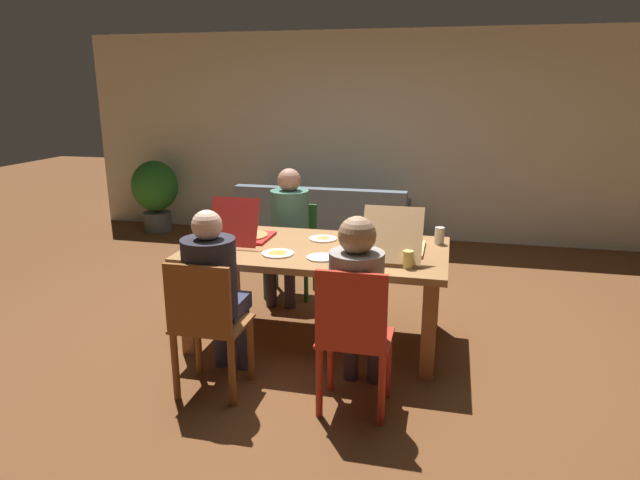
{
  "coord_description": "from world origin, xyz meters",
  "views": [
    {
      "loc": [
        0.96,
        -3.96,
        1.95
      ],
      "look_at": [
        0.0,
        0.1,
        0.79
      ],
      "focal_mm": 31.25,
      "sensor_mm": 36.0,
      "label": 1
    }
  ],
  "objects_px": {
    "pizza_box_0": "(245,234)",
    "couch": "(324,224)",
    "plate_2": "(321,258)",
    "drinking_glass_1": "(408,259)",
    "drinking_glass_0": "(439,236)",
    "plate_0": "(278,253)",
    "drinking_glass_2": "(388,229)",
    "drinking_glass_3": "(194,250)",
    "plate_1": "(323,238)",
    "chair_0": "(207,324)",
    "dining_table": "(317,260)",
    "potted_plant": "(155,190)",
    "pizza_box_1": "(395,245)",
    "person_2": "(358,295)",
    "person_1": "(288,223)",
    "chair_1": "(292,244)",
    "person_0": "(214,284)",
    "chair_2": "(353,336)"
  },
  "relations": [
    {
      "from": "plate_0",
      "to": "plate_2",
      "type": "height_order",
      "value": "plate_0"
    },
    {
      "from": "chair_0",
      "to": "chair_1",
      "type": "xyz_separation_m",
      "value": [
        -0.0,
        1.95,
        -0.01
      ]
    },
    {
      "from": "drinking_glass_2",
      "to": "drinking_glass_3",
      "type": "height_order",
      "value": "drinking_glass_2"
    },
    {
      "from": "plate_1",
      "to": "person_2",
      "type": "bearing_deg",
      "value": -66.42
    },
    {
      "from": "pizza_box_0",
      "to": "drinking_glass_2",
      "type": "relative_size",
      "value": 4.42
    },
    {
      "from": "drinking_glass_1",
      "to": "chair_1",
      "type": "bearing_deg",
      "value": 132.14
    },
    {
      "from": "chair_0",
      "to": "drinking_glass_3",
      "type": "bearing_deg",
      "value": 121.48
    },
    {
      "from": "drinking_glass_1",
      "to": "potted_plant",
      "type": "distance_m",
      "value": 4.89
    },
    {
      "from": "pizza_box_0",
      "to": "plate_1",
      "type": "relative_size",
      "value": 2.34
    },
    {
      "from": "plate_0",
      "to": "drinking_glass_0",
      "type": "distance_m",
      "value": 1.27
    },
    {
      "from": "drinking_glass_0",
      "to": "drinking_glass_1",
      "type": "height_order",
      "value": "drinking_glass_0"
    },
    {
      "from": "plate_2",
      "to": "drinking_glass_3",
      "type": "height_order",
      "value": "drinking_glass_3"
    },
    {
      "from": "couch",
      "to": "potted_plant",
      "type": "height_order",
      "value": "potted_plant"
    },
    {
      "from": "drinking_glass_1",
      "to": "dining_table",
      "type": "bearing_deg",
      "value": 154.59
    },
    {
      "from": "drinking_glass_0",
      "to": "chair_1",
      "type": "bearing_deg",
      "value": 154.31
    },
    {
      "from": "person_2",
      "to": "dining_table",
      "type": "bearing_deg",
      "value": 118.84
    },
    {
      "from": "chair_0",
      "to": "drinking_glass_0",
      "type": "height_order",
      "value": "chair_0"
    },
    {
      "from": "plate_1",
      "to": "drinking_glass_3",
      "type": "distance_m",
      "value": 1.05
    },
    {
      "from": "plate_2",
      "to": "drinking_glass_1",
      "type": "relative_size",
      "value": 1.78
    },
    {
      "from": "plate_1",
      "to": "drinking_glass_0",
      "type": "relative_size",
      "value": 1.7
    },
    {
      "from": "drinking_glass_0",
      "to": "plate_0",
      "type": "bearing_deg",
      "value": -153.95
    },
    {
      "from": "person_2",
      "to": "pizza_box_0",
      "type": "bearing_deg",
      "value": 139.93
    },
    {
      "from": "chair_0",
      "to": "drinking_glass_3",
      "type": "height_order",
      "value": "chair_0"
    },
    {
      "from": "drinking_glass_0",
      "to": "couch",
      "type": "bearing_deg",
      "value": 121.96
    },
    {
      "from": "person_1",
      "to": "drinking_glass_3",
      "type": "distance_m",
      "value": 1.33
    },
    {
      "from": "person_1",
      "to": "drinking_glass_3",
      "type": "xyz_separation_m",
      "value": [
        -0.32,
        -1.29,
        0.09
      ]
    },
    {
      "from": "drinking_glass_3",
      "to": "person_1",
      "type": "bearing_deg",
      "value": 75.92
    },
    {
      "from": "drinking_glass_2",
      "to": "drinking_glass_3",
      "type": "relative_size",
      "value": 1.12
    },
    {
      "from": "chair_0",
      "to": "drinking_glass_1",
      "type": "bearing_deg",
      "value": 27.86
    },
    {
      "from": "potted_plant",
      "to": "chair_1",
      "type": "bearing_deg",
      "value": -36.93
    },
    {
      "from": "potted_plant",
      "to": "chair_0",
      "type": "bearing_deg",
      "value": -56.89
    },
    {
      "from": "dining_table",
      "to": "chair_2",
      "type": "xyz_separation_m",
      "value": [
        0.45,
        -0.97,
        -0.14
      ]
    },
    {
      "from": "potted_plant",
      "to": "pizza_box_1",
      "type": "bearing_deg",
      "value": -38.43
    },
    {
      "from": "drinking_glass_2",
      "to": "couch",
      "type": "distance_m",
      "value": 2.49
    },
    {
      "from": "drinking_glass_1",
      "to": "drinking_glass_2",
      "type": "distance_m",
      "value": 0.83
    },
    {
      "from": "pizza_box_0",
      "to": "couch",
      "type": "bearing_deg",
      "value": 88.7
    },
    {
      "from": "plate_1",
      "to": "plate_2",
      "type": "distance_m",
      "value": 0.51
    },
    {
      "from": "person_0",
      "to": "drinking_glass_2",
      "type": "xyz_separation_m",
      "value": [
        0.97,
        1.29,
        0.1
      ]
    },
    {
      "from": "chair_2",
      "to": "plate_0",
      "type": "distance_m",
      "value": 1.03
    },
    {
      "from": "dining_table",
      "to": "drinking_glass_2",
      "type": "height_order",
      "value": "drinking_glass_2"
    },
    {
      "from": "pizza_box_0",
      "to": "plate_2",
      "type": "distance_m",
      "value": 0.78
    },
    {
      "from": "chair_0",
      "to": "pizza_box_0",
      "type": "bearing_deg",
      "value": 97.07
    },
    {
      "from": "chair_0",
      "to": "couch",
      "type": "height_order",
      "value": "chair_0"
    },
    {
      "from": "chair_0",
      "to": "couch",
      "type": "relative_size",
      "value": 0.44
    },
    {
      "from": "chair_0",
      "to": "chair_1",
      "type": "relative_size",
      "value": 1.07
    },
    {
      "from": "person_1",
      "to": "drinking_glass_0",
      "type": "xyz_separation_m",
      "value": [
        1.39,
        -0.53,
        0.1
      ]
    },
    {
      "from": "pizza_box_0",
      "to": "plate_2",
      "type": "xyz_separation_m",
      "value": [
        0.71,
        -0.34,
        -0.05
      ]
    },
    {
      "from": "pizza_box_1",
      "to": "drinking_glass_2",
      "type": "bearing_deg",
      "value": 103.22
    },
    {
      "from": "dining_table",
      "to": "person_0",
      "type": "relative_size",
      "value": 1.61
    },
    {
      "from": "person_2",
      "to": "drinking_glass_2",
      "type": "height_order",
      "value": "person_2"
    }
  ]
}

